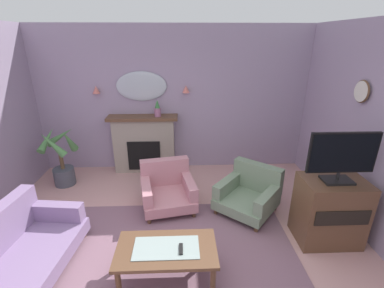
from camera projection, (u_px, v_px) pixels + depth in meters
floor at (170, 278)px, 3.17m from camera, size 6.29×6.79×0.10m
wall_back at (173, 100)px, 5.37m from camera, size 6.29×0.10×2.83m
patterned_rug at (171, 261)px, 3.34m from camera, size 3.20×2.40×0.01m
fireplace at (144, 144)px, 5.45m from camera, size 1.36×0.36×1.16m
mantel_vase_centre at (157, 109)px, 5.17m from camera, size 0.12×0.12×0.33m
wall_mirror at (141, 86)px, 5.17m from camera, size 0.96×0.06×0.56m
wall_sconce_left at (96, 90)px, 5.11m from camera, size 0.14×0.14×0.14m
wall_sconce_right at (186, 89)px, 5.17m from camera, size 0.14×0.14×0.14m
wall_clock at (362, 91)px, 3.65m from camera, size 0.04×0.31×0.31m
coffee_table at (167, 252)px, 2.97m from camera, size 1.10×0.60×0.45m
tv_remote at (181, 249)px, 2.92m from camera, size 0.04×0.16×0.02m
floral_couch at (8, 260)px, 2.95m from camera, size 1.04×1.79×0.76m
armchair_near_fireplace at (167, 188)px, 4.38m from camera, size 0.94×0.96×0.71m
armchair_by_coffee_table at (250, 192)px, 4.26m from camera, size 1.14×1.14×0.71m
tv_cabinet at (329, 210)px, 3.57m from camera, size 0.80×0.57×0.90m
tv_flatscreen at (342, 156)px, 3.26m from camera, size 0.84×0.24×0.65m
potted_plant_corner_palm at (61, 160)px, 4.93m from camera, size 0.61×0.61×1.13m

